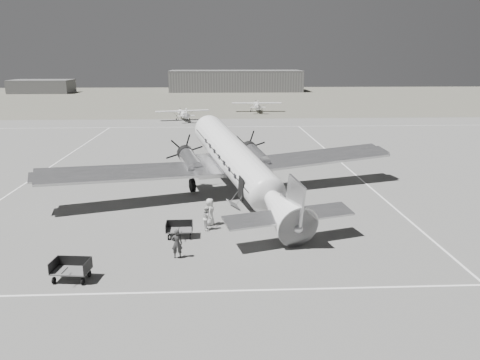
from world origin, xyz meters
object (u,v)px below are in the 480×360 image
at_px(light_plane_right, 257,107).
at_px(baggage_cart_far, 71,270).
at_px(shed_secondary, 42,86).
at_px(ground_crew, 177,244).
at_px(baggage_cart_near, 179,230).
at_px(passenger, 210,212).
at_px(light_plane_left, 183,115).
at_px(dc3_airliner, 239,165).
at_px(hangar_main, 236,81).
at_px(ramp_agent, 207,218).

bearing_deg(light_plane_right, baggage_cart_far, -100.57).
relative_size(shed_secondary, ground_crew, 10.78).
relative_size(light_plane_right, baggage_cart_far, 5.34).
bearing_deg(baggage_cart_near, passenger, 47.21).
distance_m(baggage_cart_near, ground_crew, 3.10).
height_order(light_plane_left, baggage_cart_near, light_plane_left).
height_order(shed_secondary, light_plane_left, shed_secondary).
xyz_separation_m(baggage_cart_far, ground_crew, (5.04, 2.45, 0.30)).
relative_size(dc3_airliner, passenger, 16.29).
bearing_deg(shed_secondary, baggage_cart_near, -67.07).
relative_size(dc3_airliner, baggage_cart_near, 17.23).
bearing_deg(shed_secondary, light_plane_left, -54.35).
bearing_deg(dc3_airliner, shed_secondary, 98.30).
relative_size(hangar_main, light_plane_right, 4.14).
bearing_deg(light_plane_left, baggage_cart_far, -104.57).
relative_size(baggage_cart_near, ramp_agent, 1.10).
xyz_separation_m(baggage_cart_far, ramp_agent, (6.63, 6.79, 0.24)).
distance_m(dc3_airliner, passenger, 5.98).
xyz_separation_m(dc3_airliner, baggage_cart_near, (-4.00, -7.34, -2.34)).
bearing_deg(baggage_cart_near, light_plane_right, 80.08).
distance_m(shed_secondary, ramp_agent, 131.95).
relative_size(baggage_cart_near, ground_crew, 1.03).
distance_m(light_plane_right, passenger, 66.03).
bearing_deg(dc3_airliner, baggage_cart_near, -136.15).
height_order(hangar_main, shed_secondary, hangar_main).
bearing_deg(hangar_main, baggage_cart_near, -93.79).
xyz_separation_m(shed_secondary, light_plane_right, (61.95, -54.39, -0.95)).
xyz_separation_m(hangar_main, passenger, (-6.55, -124.88, -2.39)).
bearing_deg(passenger, light_plane_right, -6.61).
bearing_deg(light_plane_left, passenger, -97.43).
height_order(light_plane_left, ramp_agent, light_plane_left).
distance_m(baggage_cart_near, ramp_agent, 2.13).
distance_m(hangar_main, ramp_agent, 125.91).
xyz_separation_m(baggage_cart_near, ramp_agent, (1.70, 1.26, 0.29)).
distance_m(light_plane_right, baggage_cart_far, 74.69).
relative_size(dc3_airliner, ramp_agent, 19.03).
height_order(light_plane_right, passenger, light_plane_right).
height_order(hangar_main, passenger, hangar_main).
relative_size(ramp_agent, passenger, 0.86).
distance_m(shed_secondary, light_plane_right, 82.45).
relative_size(shed_secondary, baggage_cart_near, 10.45).
bearing_deg(light_plane_right, shed_secondary, 139.96).
distance_m(dc3_airliner, ground_crew, 11.29).
distance_m(light_plane_left, baggage_cart_far, 60.60).
bearing_deg(light_plane_right, baggage_cart_near, -97.47).
height_order(ground_crew, passenger, passenger).
xyz_separation_m(light_plane_left, light_plane_right, (13.97, 12.52, 0.07)).
distance_m(hangar_main, shed_secondary, 60.22).
bearing_deg(hangar_main, light_plane_right, -88.12).
xyz_separation_m(dc3_airliner, ramp_agent, (-2.30, -6.08, -2.05)).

